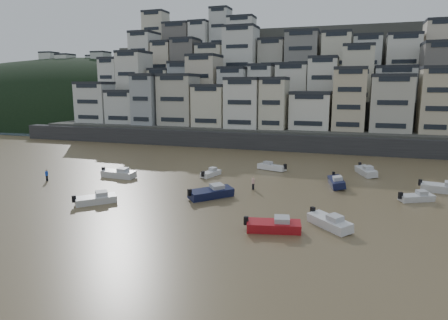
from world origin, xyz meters
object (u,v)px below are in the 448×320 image
(boat_g, at_px, (444,187))
(person_pink, at_px, (253,183))
(boat_b, at_px, (330,220))
(boat_k, at_px, (118,172))
(person_blue, at_px, (47,175))
(boat_a, at_px, (274,224))
(boat_i, at_px, (366,170))
(boat_h, at_px, (272,166))
(boat_j, at_px, (96,198))
(boat_f, at_px, (211,172))
(boat_e, at_px, (336,181))
(boat_c, at_px, (211,191))
(boat_d, at_px, (417,196))

(boat_g, height_order, person_pink, person_pink)
(boat_b, height_order, boat_k, boat_k)
(boat_k, height_order, person_blue, person_blue)
(boat_g, relative_size, person_pink, 3.38)
(boat_a, height_order, boat_g, boat_g)
(boat_g, distance_m, boat_i, 12.23)
(boat_g, distance_m, person_pink, 24.68)
(boat_b, bearing_deg, person_blue, -144.43)
(boat_h, bearing_deg, boat_i, -158.49)
(boat_b, xyz_separation_m, boat_j, (-26.61, -0.39, -0.05))
(boat_f, relative_size, boat_h, 0.85)
(boat_b, distance_m, boat_g, 22.41)
(boat_h, xyz_separation_m, boat_i, (14.66, 0.95, 0.10))
(boat_e, bearing_deg, boat_f, -103.35)
(boat_c, bearing_deg, boat_e, -12.12)
(boat_g, bearing_deg, boat_i, 150.62)
(boat_d, relative_size, boat_h, 0.88)
(boat_b, xyz_separation_m, person_blue, (-40.35, 6.98, 0.12))
(boat_e, height_order, boat_h, boat_e)
(boat_g, height_order, boat_j, boat_g)
(boat_a, xyz_separation_m, person_blue, (-35.40, 9.81, 0.11))
(boat_k, bearing_deg, person_blue, -144.80)
(boat_b, relative_size, boat_d, 1.20)
(boat_g, xyz_separation_m, boat_h, (-24.06, 6.86, -0.09))
(boat_c, height_order, boat_k, boat_c)
(boat_j, height_order, person_pink, person_pink)
(boat_h, relative_size, person_blue, 3.00)
(boat_a, height_order, boat_b, boat_a)
(boat_d, relative_size, boat_g, 0.78)
(boat_g, relative_size, boat_k, 1.00)
(boat_d, xyz_separation_m, boat_i, (-5.56, 13.22, 0.19))
(boat_h, bearing_deg, boat_f, 60.51)
(boat_e, height_order, boat_f, boat_e)
(boat_a, height_order, person_blue, person_blue)
(boat_c, height_order, person_blue, person_blue)
(boat_a, distance_m, boat_i, 30.05)
(boat_j, bearing_deg, boat_g, -20.86)
(boat_a, height_order, boat_j, boat_a)
(boat_d, height_order, boat_f, boat_d)
(boat_k, relative_size, person_pink, 3.38)
(boat_k, relative_size, person_blue, 3.38)
(boat_d, distance_m, boat_g, 6.65)
(person_blue, bearing_deg, boat_f, 26.37)
(boat_a, relative_size, boat_b, 1.01)
(boat_a, xyz_separation_m, person_pink, (-5.74, 14.62, 0.11))
(boat_e, relative_size, person_pink, 3.29)
(boat_a, bearing_deg, boat_f, 111.91)
(boat_c, bearing_deg, person_pink, 5.63)
(boat_a, distance_m, person_blue, 36.74)
(boat_j, bearing_deg, boat_f, 20.93)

